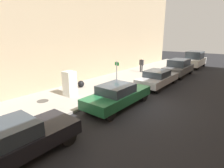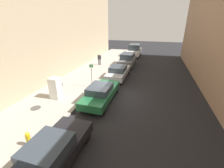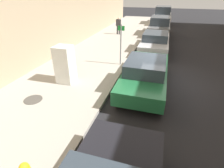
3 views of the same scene
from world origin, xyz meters
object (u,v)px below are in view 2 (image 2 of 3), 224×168
object	(u,v)px
fire_hydrant	(28,139)
parked_suv_gray	(128,59)
parked_sedan_dark	(52,153)
pedestrian_walking_far	(99,59)
discarded_refrigerator	(55,88)
street_sign_post	(92,74)
trash_bag	(60,85)
parked_sedan_green	(101,93)
parked_sedan_silver	(118,72)
parked_van_white	(134,50)

from	to	relation	value
fire_hydrant	parked_suv_gray	bearing A→B (deg)	83.91
parked_sedan_dark	parked_suv_gray	xyz separation A→B (m)	(0.00, 16.79, 0.19)
pedestrian_walking_far	parked_suv_gray	distance (m)	3.96
discarded_refrigerator	parked_sedan_dark	distance (m)	6.32
street_sign_post	pedestrian_walking_far	world-z (taller)	street_sign_post
street_sign_post	pedestrian_walking_far	xyz separation A→B (m)	(-2.11, 7.52, -0.36)
pedestrian_walking_far	parked_sedan_dark	bearing A→B (deg)	-119.49
trash_bag	parked_sedan_dark	distance (m)	8.38
pedestrian_walking_far	parked_sedan_dark	world-z (taller)	pedestrian_walking_far
fire_hydrant	parked_suv_gray	xyz separation A→B (m)	(1.74, 16.29, 0.35)
fire_hydrant	parked_sedan_green	size ratio (longest dim) A/B	0.17
street_sign_post	discarded_refrigerator	bearing A→B (deg)	-123.84
discarded_refrigerator	pedestrian_walking_far	world-z (taller)	discarded_refrigerator
pedestrian_walking_far	fire_hydrant	bearing A→B (deg)	-125.44
discarded_refrigerator	parked_sedan_green	xyz separation A→B (m)	(3.53, 0.70, -0.25)
trash_bag	parked_sedan_silver	size ratio (longest dim) A/B	0.11
street_sign_post	parked_suv_gray	world-z (taller)	street_sign_post
parked_sedan_green	parked_van_white	xyz separation A→B (m)	(0.00, 17.21, 0.34)
street_sign_post	parked_sedan_silver	xyz separation A→B (m)	(1.65, 3.48, -0.68)
trash_bag	parked_van_white	xyz separation A→B (m)	(4.49, 16.08, 0.67)
parked_sedan_green	parked_sedan_silver	size ratio (longest dim) A/B	0.99
parked_sedan_silver	parked_van_white	xyz separation A→B (m)	(0.00, 11.63, 0.36)
discarded_refrigerator	fire_hydrant	bearing A→B (deg)	-69.28
discarded_refrigerator	parked_sedan_dark	world-z (taller)	discarded_refrigerator
discarded_refrigerator	pedestrian_walking_far	bearing A→B (deg)	91.28
fire_hydrant	parked_sedan_silver	distance (m)	11.16
discarded_refrigerator	fire_hydrant	world-z (taller)	discarded_refrigerator
parked_sedan_green	parked_suv_gray	distance (m)	10.85
fire_hydrant	parked_van_white	xyz separation A→B (m)	(1.74, 22.65, 0.52)
discarded_refrigerator	trash_bag	world-z (taller)	discarded_refrigerator
street_sign_post	parked_sedan_dark	distance (m)	8.23
parked_suv_gray	parked_sedan_silver	bearing A→B (deg)	-90.00
trash_bag	parked_sedan_green	world-z (taller)	parked_sedan_green
discarded_refrigerator	parked_van_white	xyz separation A→B (m)	(3.53, 17.92, 0.09)
street_sign_post	pedestrian_walking_far	size ratio (longest dim) A/B	1.41
discarded_refrigerator	pedestrian_walking_far	xyz separation A→B (m)	(-0.23, 10.32, 0.05)
discarded_refrigerator	parked_sedan_silver	world-z (taller)	discarded_refrigerator
parked_sedan_silver	parked_sedan_green	bearing A→B (deg)	-90.00
fire_hydrant	parked_sedan_silver	size ratio (longest dim) A/B	0.17
trash_bag	parked_suv_gray	bearing A→B (deg)	65.17
fire_hydrant	trash_bag	distance (m)	7.13
fire_hydrant	parked_van_white	distance (m)	22.72
pedestrian_walking_far	parked_sedan_silver	world-z (taller)	pedestrian_walking_far
discarded_refrigerator	trash_bag	size ratio (longest dim) A/B	3.21
trash_bag	parked_van_white	bearing A→B (deg)	74.38
parked_sedan_dark	parked_van_white	bearing A→B (deg)	90.00
parked_sedan_dark	parked_sedan_silver	bearing A→B (deg)	90.00
discarded_refrigerator	street_sign_post	size ratio (longest dim) A/B	0.76
trash_bag	parked_van_white	world-z (taller)	parked_van_white
street_sign_post	parked_sedan_silver	bearing A→B (deg)	64.61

